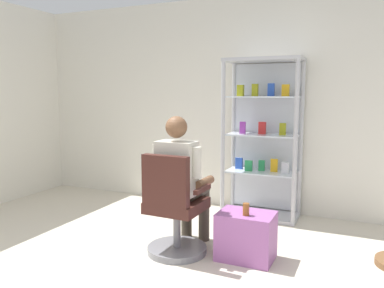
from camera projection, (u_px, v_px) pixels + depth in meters
back_wall at (238, 104)px, 5.04m from camera, size 6.00×0.10×2.70m
display_cabinet_main at (263, 137)px, 4.71m from camera, size 0.90×0.45×1.90m
office_chair at (174, 214)px, 3.59m from camera, size 0.57×0.56×0.96m
seated_shopkeeper at (182, 176)px, 3.69m from camera, size 0.49×0.57×1.29m
storage_crate at (246, 236)px, 3.52m from camera, size 0.50×0.36×0.43m
tea_glass at (246, 209)px, 3.42m from camera, size 0.06×0.06×0.11m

